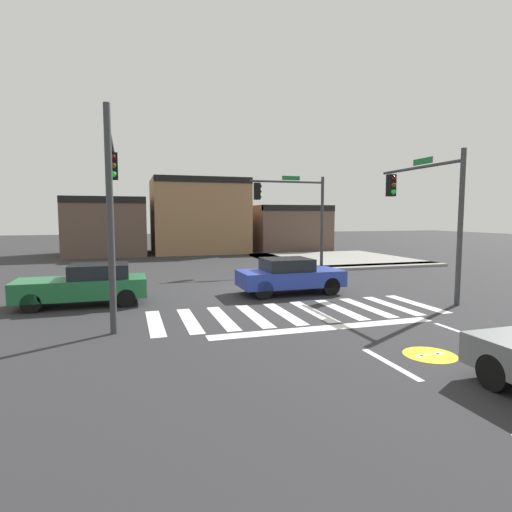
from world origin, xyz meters
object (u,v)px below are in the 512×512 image
object	(u,v)px
traffic_signal_northeast	(294,205)
car_blue	(289,275)
traffic_signal_southwest	(111,183)
traffic_signal_southeast	(426,199)
car_green	(86,285)

from	to	relation	value
traffic_signal_northeast	car_blue	distance (m)	8.42
traffic_signal_southwest	traffic_signal_southeast	bearing A→B (deg)	-89.46
car_green	traffic_signal_northeast	bearing A→B (deg)	-146.78
traffic_signal_southeast	traffic_signal_southwest	world-z (taller)	traffic_signal_southwest
traffic_signal_northeast	car_green	distance (m)	13.33
traffic_signal_northeast	traffic_signal_southwest	world-z (taller)	traffic_signal_southwest
car_blue	car_green	size ratio (longest dim) A/B	0.96
traffic_signal_southwest	car_green	world-z (taller)	traffic_signal_southwest
car_blue	traffic_signal_southwest	bearing A→B (deg)	17.59
car_blue	car_green	distance (m)	7.70
traffic_signal_southeast	car_blue	size ratio (longest dim) A/B	1.32
traffic_signal_southwest	car_green	bearing A→B (deg)	25.36
traffic_signal_northeast	car_blue	world-z (taller)	traffic_signal_northeast
traffic_signal_southeast	car_green	xyz separation A→B (m)	(-12.56, 2.07, -3.05)
traffic_signal_southeast	traffic_signal_northeast	distance (m)	9.34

